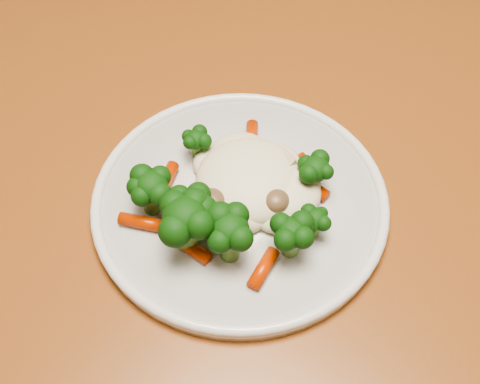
% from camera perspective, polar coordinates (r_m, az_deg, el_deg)
% --- Properties ---
extents(dining_table, '(1.51, 1.30, 0.75)m').
position_cam_1_polar(dining_table, '(0.68, 0.60, -0.77)').
color(dining_table, '#945122').
rests_on(dining_table, ground).
extents(plate, '(0.27, 0.27, 0.01)m').
position_cam_1_polar(plate, '(0.56, 0.00, -0.89)').
color(plate, silver).
rests_on(plate, dining_table).
extents(meal, '(0.18, 0.18, 0.05)m').
position_cam_1_polar(meal, '(0.53, -1.17, -0.45)').
color(meal, '#F7EDC5').
rests_on(meal, plate).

